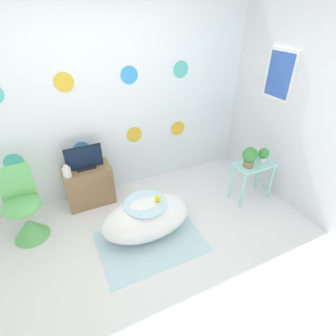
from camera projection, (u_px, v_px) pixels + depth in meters
ground_plane at (160, 282)px, 2.53m from camera, size 12.00×12.00×0.00m
wall_back_dotted at (100, 100)px, 3.15m from camera, size 5.08×0.05×2.60m
wall_right at (282, 97)px, 3.23m from camera, size 0.06×2.71×2.60m
rug at (151, 242)px, 2.96m from camera, size 1.15×0.82×0.01m
bathtub at (146, 218)px, 2.96m from camera, size 1.03×0.58×0.46m
rubber_duck at (158, 198)px, 2.83m from camera, size 0.07×0.07×0.08m
chair at (26, 217)px, 2.90m from camera, size 0.40×0.40×0.86m
tv_cabinet at (89, 185)px, 3.42m from camera, size 0.59×0.33×0.53m
tv at (84, 159)px, 3.21m from camera, size 0.44×0.12×0.31m
vase at (67, 172)px, 3.09m from camera, size 0.10×0.10×0.15m
side_table at (253, 171)px, 3.41m from camera, size 0.52×0.29×0.55m
potted_plant_left at (250, 156)px, 3.22m from camera, size 0.19×0.19×0.26m
potted_plant_right at (263, 155)px, 3.33m from camera, size 0.13×0.13×0.20m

